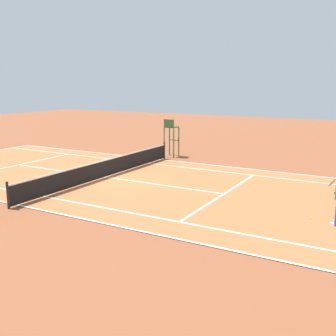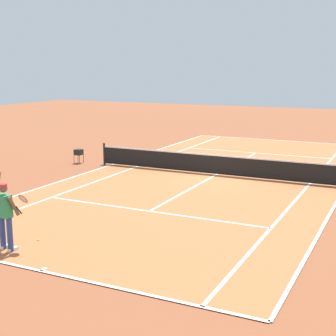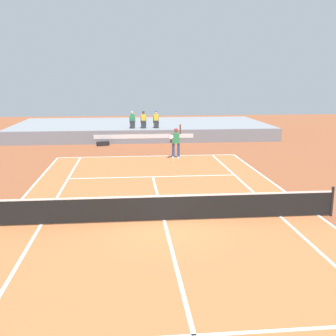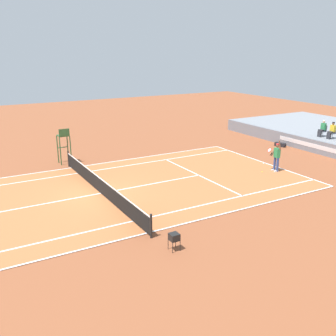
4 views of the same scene
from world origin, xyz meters
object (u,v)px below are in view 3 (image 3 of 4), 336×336
at_px(spectator_seated_0, 132,120).
at_px(equipment_bag, 103,144).
at_px(spectator_seated_1, 143,120).
at_px(spectator_seated_2, 156,120).
at_px(tennis_player, 176,142).
at_px(tennis_ball, 173,161).

height_order(spectator_seated_0, equipment_bag, spectator_seated_0).
bearing_deg(spectator_seated_1, spectator_seated_0, 180.00).
height_order(spectator_seated_1, equipment_bag, spectator_seated_1).
distance_m(spectator_seated_2, equipment_bag, 4.76).
bearing_deg(spectator_seated_1, tennis_player, -77.09).
xyz_separation_m(tennis_ball, equipment_bag, (-4.46, 6.07, 0.13)).
height_order(spectator_seated_1, spectator_seated_2, same).
bearing_deg(tennis_player, spectator_seated_2, 95.41).
distance_m(spectator_seated_0, spectator_seated_2, 1.83).
relative_size(spectator_seated_0, tennis_player, 0.61).
distance_m(spectator_seated_1, spectator_seated_2, 0.98).
xyz_separation_m(tennis_player, tennis_ball, (-0.24, -0.90, -0.96)).
xyz_separation_m(spectator_seated_0, tennis_ball, (2.28, -8.18, -1.58)).
height_order(spectator_seated_2, tennis_player, spectator_seated_2).
relative_size(spectator_seated_0, tennis_ball, 18.60).
height_order(tennis_ball, equipment_bag, equipment_bag).
bearing_deg(spectator_seated_1, equipment_bag, -145.11).
xyz_separation_m(spectator_seated_0, spectator_seated_2, (1.83, 0.00, 0.00)).
xyz_separation_m(spectator_seated_1, spectator_seated_2, (0.98, 0.00, 0.00)).
xyz_separation_m(spectator_seated_2, equipment_bag, (-4.01, -2.11, -1.45)).
relative_size(spectator_seated_0, spectator_seated_1, 1.00).
relative_size(spectator_seated_1, tennis_player, 0.61).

